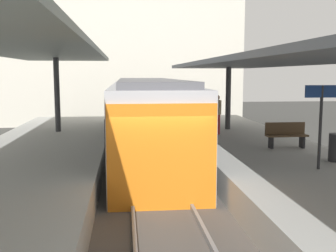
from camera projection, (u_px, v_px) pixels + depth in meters
ground_plane at (160, 208)px, 10.56m from camera, size 80.00×80.00×0.00m
platform_left at (9, 194)px, 10.10m from camera, size 4.40×28.00×1.00m
platform_right at (299, 185)px, 10.90m from camera, size 4.40×28.00×1.00m
track_ballast at (160, 204)px, 10.55m from camera, size 3.20×28.00×0.20m
rail_near_side at (132, 199)px, 10.45m from camera, size 0.08×28.00×0.14m
rail_far_side at (187, 197)px, 10.60m from camera, size 0.08×28.00×0.14m
commuter_train at (148, 120)px, 15.73m from camera, size 2.78×12.49×3.10m
canopy_left at (17, 47)px, 11.00m from camera, size 4.18×21.00×3.36m
canopy_right at (283, 62)px, 11.85m from camera, size 4.18×21.00×2.98m
platform_bench at (286, 134)px, 13.67m from camera, size 1.40×0.41×0.86m
platform_sign at (321, 108)px, 10.40m from camera, size 0.90×0.08×2.21m
passenger_near_bench at (217, 114)px, 16.72m from camera, size 0.36×0.36×1.64m
station_building_backdrop at (113, 47)px, 29.40m from camera, size 18.00×6.00×11.00m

